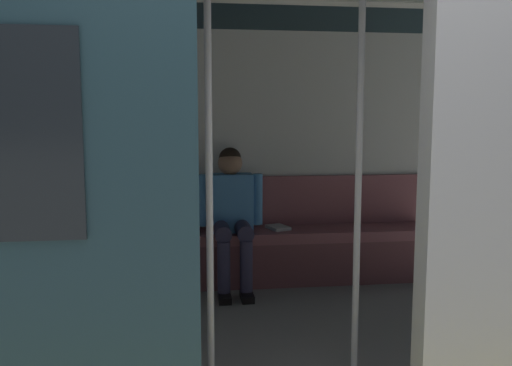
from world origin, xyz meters
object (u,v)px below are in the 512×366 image
object	(u,v)px
train_car	(258,100)
book	(278,227)
bench_seat	(247,244)
person_seated	(231,208)
grab_pole_far	(358,183)
grab_pole_door	(209,188)
handbag	(178,223)

from	to	relation	value
train_car	book	distance (m)	1.64
bench_seat	book	world-z (taller)	book
person_seated	grab_pole_far	xyz separation A→B (m)	(-0.54, 1.73, 0.41)
grab_pole_door	grab_pole_far	world-z (taller)	same
book	grab_pole_door	bearing A→B (deg)	51.52
bench_seat	grab_pole_far	xyz separation A→B (m)	(-0.39, 1.78, 0.74)
grab_pole_far	grab_pole_door	bearing A→B (deg)	7.73
grab_pole_door	handbag	bearing A→B (deg)	-84.13
bench_seat	handbag	world-z (taller)	handbag
bench_seat	book	size ratio (longest dim) A/B	15.10
train_car	grab_pole_far	size ratio (longest dim) A/B	2.90
train_car	handbag	world-z (taller)	train_car
handbag	book	size ratio (longest dim) A/B	1.18
train_car	grab_pole_far	xyz separation A→B (m)	(-0.45, 0.66, -0.46)
person_seated	book	xyz separation A→B (m)	(-0.42, -0.12, -0.20)
train_car	person_seated	distance (m)	1.39
book	grab_pole_door	size ratio (longest dim) A/B	0.10
book	bench_seat	bearing A→B (deg)	-6.66
book	person_seated	bearing A→B (deg)	-4.08
train_car	book	size ratio (longest dim) A/B	29.09
handbag	book	bearing A→B (deg)	-178.20
bench_seat	person_seated	bearing A→B (deg)	20.25
bench_seat	book	bearing A→B (deg)	-167.29
grab_pole_door	grab_pole_far	size ratio (longest dim) A/B	1.00
bench_seat	grab_pole_door	size ratio (longest dim) A/B	1.51
grab_pole_door	book	bearing A→B (deg)	-109.11
person_seated	grab_pole_door	world-z (taller)	grab_pole_door
train_car	bench_seat	bearing A→B (deg)	-92.79
grab_pole_far	train_car	bearing A→B (deg)	-55.63
person_seated	book	size ratio (longest dim) A/B	5.46
bench_seat	person_seated	size ratio (longest dim) A/B	2.77
person_seated	train_car	bearing A→B (deg)	94.57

